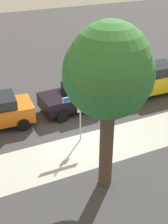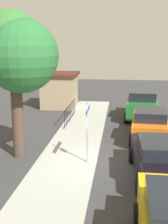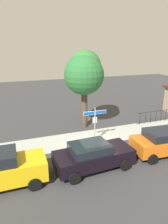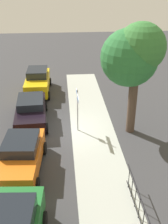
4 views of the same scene
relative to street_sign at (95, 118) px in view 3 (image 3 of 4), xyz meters
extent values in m
plane|color=#38383A|center=(-0.05, -0.40, -1.85)|extent=(60.00, 60.00, 0.00)
cube|color=#A7ACA3|center=(1.95, 0.90, -1.84)|extent=(24.00, 2.60, 0.00)
cylinder|color=#9EA0A5|center=(0.00, 0.00, -0.53)|extent=(0.07, 0.07, 2.63)
cube|color=#144799|center=(0.00, 0.00, 0.42)|extent=(1.64, 0.02, 0.22)
cube|color=white|center=(0.00, 0.00, 0.42)|extent=(1.67, 0.02, 0.25)
cube|color=silver|center=(0.00, 0.02, -0.13)|extent=(0.32, 0.02, 0.42)
cylinder|color=#49392D|center=(0.36, 3.11, -0.16)|extent=(0.51, 0.51, 3.37)
sphere|color=#2A6E35|center=(0.21, 2.78, 2.61)|extent=(3.12, 3.12, 3.12)
sphere|color=#347433|center=(0.46, 3.28, 3.22)|extent=(2.59, 2.59, 2.59)
sphere|color=#358321|center=(0.08, 3.04, 2.33)|extent=(2.27, 2.27, 2.27)
cube|color=gold|center=(-6.05, -2.74, -1.04)|extent=(4.28, 1.77, 0.98)
cylinder|color=black|center=(-4.59, -1.90, -1.53)|extent=(0.64, 0.23, 0.64)
cylinder|color=black|center=(-4.61, -3.61, -1.53)|extent=(0.64, 0.23, 0.64)
cube|color=black|center=(-1.25, -2.85, -1.14)|extent=(4.49, 2.02, 0.76)
cube|color=black|center=(-1.51, -2.86, -0.54)|extent=(2.19, 1.68, 0.45)
cylinder|color=black|center=(0.20, -1.87, -1.53)|extent=(0.65, 0.25, 0.64)
cylinder|color=black|center=(0.29, -3.66, -1.53)|extent=(0.65, 0.25, 0.64)
cylinder|color=black|center=(-2.79, -2.03, -1.53)|extent=(0.65, 0.25, 0.64)
cylinder|color=black|center=(-2.70, -3.82, -1.53)|extent=(0.65, 0.25, 0.64)
cube|color=orange|center=(3.55, -2.90, -1.11)|extent=(4.17, 2.05, 0.83)
cube|color=black|center=(3.31, -2.88, -0.46)|extent=(2.05, 1.69, 0.48)
cylinder|color=black|center=(2.24, -1.92, -1.53)|extent=(0.65, 0.27, 0.64)
cylinder|color=black|center=(2.11, -3.68, -1.53)|extent=(0.65, 0.27, 0.64)
cylinder|color=black|center=(7.11, 1.90, -0.80)|extent=(4.53, 0.04, 0.04)
cylinder|color=black|center=(7.11, 1.90, -1.73)|extent=(4.53, 0.04, 0.04)
cylinder|color=black|center=(5.12, 1.90, -1.32)|extent=(0.03, 0.03, 1.05)
cylinder|color=black|center=(5.69, 1.90, -1.32)|extent=(0.03, 0.03, 1.05)
cylinder|color=black|center=(6.26, 1.90, -1.32)|extent=(0.03, 0.03, 1.05)
cylinder|color=black|center=(6.82, 1.90, -1.32)|extent=(0.03, 0.03, 1.05)
cylinder|color=black|center=(7.39, 1.90, -1.32)|extent=(0.03, 0.03, 1.05)
cylinder|color=black|center=(7.95, 1.90, -1.32)|extent=(0.03, 0.03, 1.05)
camera|label=1|loc=(4.95, 11.08, 6.54)|focal=49.29mm
camera|label=2|loc=(-12.66, -1.35, 3.19)|focal=50.77mm
camera|label=3|loc=(-5.12, -11.86, 4.71)|focal=31.95mm
camera|label=4|loc=(14.19, -0.85, 6.67)|focal=43.81mm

